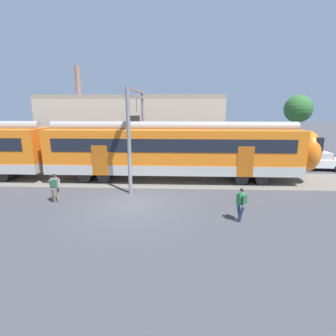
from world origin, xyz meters
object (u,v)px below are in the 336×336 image
Objects in this scene: commuter_train at (58,149)px; pedestrian_green at (241,202)px; pedestrian_grey at (55,185)px; parked_car_white at (318,161)px.

commuter_train is 13.96m from pedestrian_green.
pedestrian_grey is 0.41× the size of parked_car_white.
commuter_train reaches higher than pedestrian_green.
pedestrian_grey is 1.00× the size of pedestrian_green.
pedestrian_green is at bearing -30.61° from commuter_train.
commuter_train is 21.44m from parked_car_white.
commuter_train reaches higher than parked_car_white.
pedestrian_grey and pedestrian_green have the same top height.
pedestrian_grey is at bearing -68.46° from commuter_train.
parked_car_white is (19.12, 8.66, -0.21)m from pedestrian_grey.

